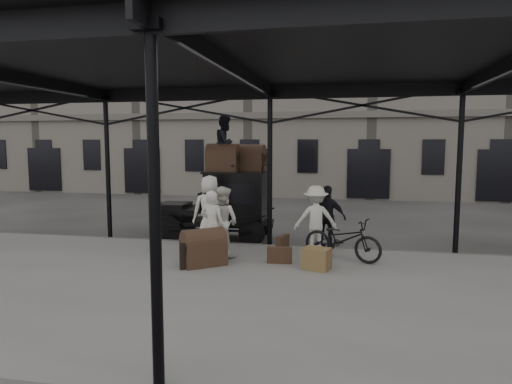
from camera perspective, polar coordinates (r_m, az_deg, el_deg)
ground at (r=11.31m, az=-0.05°, el=-9.52°), size 120.00×120.00×0.00m
platform at (r=9.42m, az=-2.55°, el=-12.32°), size 28.00×8.00×0.15m
canopy at (r=9.32m, az=-2.25°, el=15.64°), size 22.50×9.00×4.74m
building_frontage at (r=29.01m, az=7.32°, el=14.03°), size 64.00×8.00×14.00m
taxi at (r=14.30m, az=-3.55°, el=-1.25°), size 3.65×1.55×2.18m
porter_left at (r=11.42m, az=-5.52°, el=-4.14°), size 0.70×0.53×1.74m
porter_midleft at (r=11.73m, az=-4.19°, el=-3.68°), size 1.09×0.99×1.81m
porter_centre at (r=13.01m, az=-5.77°, el=-2.28°), size 1.16×1.00×2.00m
porter_official at (r=12.64m, az=8.91°, el=-3.14°), size 1.10×0.67×1.75m
porter_right at (r=12.32m, az=7.47°, el=-3.31°), size 1.24×0.83×1.77m
bicycle at (r=11.58m, az=10.75°, el=-5.79°), size 2.13×1.38×1.06m
porter_roof at (r=14.09m, az=-3.82°, el=6.08°), size 0.77×0.92×1.70m
steamer_trunk_roof_near at (r=13.97m, az=-4.17°, el=4.03°), size 0.96×0.59×0.70m
steamer_trunk_roof_far at (r=14.23m, az=-0.76°, el=4.04°), size 0.98×0.66×0.68m
steamer_trunk_platform at (r=11.01m, az=-6.58°, el=-7.21°), size 1.17×1.11×0.74m
wicker_hamper at (r=10.71m, az=7.58°, el=-8.26°), size 0.70×0.60×0.50m
suitcase_upright at (r=12.23m, az=3.35°, el=-6.50°), size 0.30×0.62×0.45m
suitcase_flat at (r=11.16m, az=2.96°, el=-7.88°), size 0.61×0.19×0.40m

